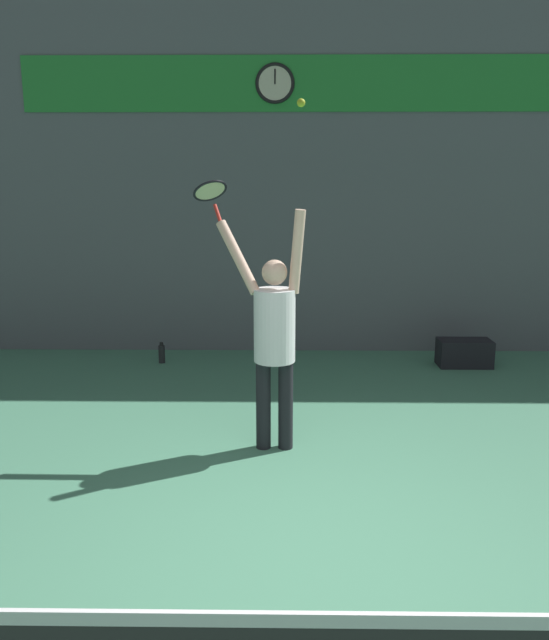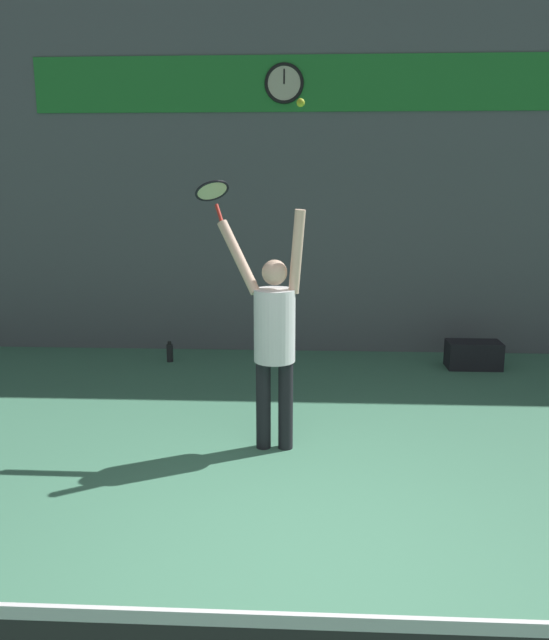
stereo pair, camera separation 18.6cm
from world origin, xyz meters
name	(u,v)px [view 2 (the right image)]	position (x,y,z in m)	size (l,w,h in m)	color
ground_plane	(304,577)	(0.00, 0.00, 0.00)	(18.00, 18.00, 0.00)	#4C8C6B
back_wall	(307,169)	(0.00, 5.25, 2.50)	(18.00, 0.10, 5.00)	slate
sponsor_banner	(308,83)	(0.00, 5.19, 3.57)	(7.19, 0.02, 0.70)	#288C38
scoreboard_clock	(284,83)	(-0.31, 5.17, 3.57)	(0.51, 0.05, 0.51)	beige
tennis_player	(274,333)	(-0.28, 1.87, 1.06)	(0.80, 0.49, 2.10)	black
tennis_racket	(213,192)	(-0.84, 2.27, 2.23)	(0.41, 0.40, 0.38)	red
tennis_ball	(301,103)	(-0.06, 1.77, 2.92)	(0.07, 0.07, 0.07)	#CCDB2D
water_bottle	(170,353)	(-1.79, 4.55, 0.12)	(0.09, 0.09, 0.28)	#262628
equipment_bag	(473,355)	(2.15, 4.46, 0.17)	(0.67, 0.36, 0.35)	black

